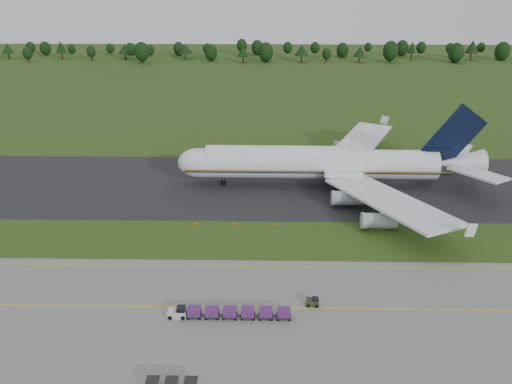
{
  "coord_description": "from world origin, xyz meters",
  "views": [
    {
      "loc": [
        7.12,
        -86.59,
        48.25
      ],
      "look_at": [
        5.46,
        2.0,
        9.43
      ],
      "focal_mm": 35.0,
      "sensor_mm": 36.0,
      "label": 1
    }
  ],
  "objects_px": {
    "aircraft": "(322,163)",
    "baggage_train": "(228,312)",
    "edge_markers": "(235,224)",
    "utility_cart": "(312,302)"
  },
  "relations": [
    {
      "from": "aircraft",
      "to": "baggage_train",
      "type": "height_order",
      "value": "aircraft"
    },
    {
      "from": "baggage_train",
      "to": "edge_markers",
      "type": "relative_size",
      "value": 1.09
    },
    {
      "from": "aircraft",
      "to": "baggage_train",
      "type": "xyz_separation_m",
      "value": [
        -19.55,
        -52.15,
        -5.05
      ]
    },
    {
      "from": "baggage_train",
      "to": "utility_cart",
      "type": "height_order",
      "value": "baggage_train"
    },
    {
      "from": "aircraft",
      "to": "utility_cart",
      "type": "height_order",
      "value": "aircraft"
    },
    {
      "from": "aircraft",
      "to": "edge_markers",
      "type": "bearing_deg",
      "value": -133.02
    },
    {
      "from": "aircraft",
      "to": "edge_markers",
      "type": "xyz_separation_m",
      "value": [
        -20.27,
        -21.72,
        -5.73
      ]
    },
    {
      "from": "aircraft",
      "to": "edge_markers",
      "type": "relative_size",
      "value": 4.32
    },
    {
      "from": "edge_markers",
      "to": "aircraft",
      "type": "bearing_deg",
      "value": 46.98
    },
    {
      "from": "utility_cart",
      "to": "baggage_train",
      "type": "bearing_deg",
      "value": -166.11
    }
  ]
}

